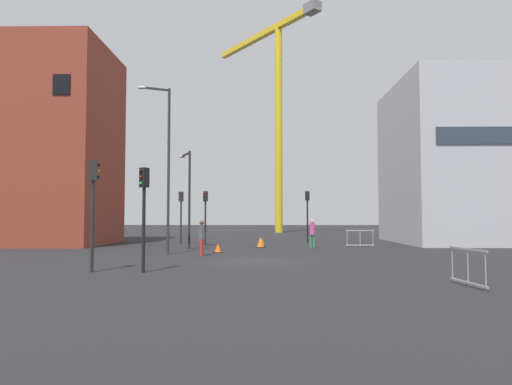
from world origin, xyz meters
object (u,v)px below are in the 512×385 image
(construction_crane, at_px, (276,92))
(pedestrian_walking, at_px, (312,231))
(traffic_light_island, at_px, (307,208))
(traffic_light_crosswalk, at_px, (144,201))
(pedestrian_waiting, at_px, (202,235))
(streetlamp_tall, at_px, (165,158))
(streetlamp_short, at_px, (188,189))
(traffic_light_far, at_px, (181,209))
(traffic_cone_on_verge, at_px, (262,242))
(traffic_light_median, at_px, (205,209))
(traffic_cone_orange, at_px, (260,242))
(traffic_light_verge, at_px, (93,197))
(traffic_cone_by_barrier, at_px, (218,248))

(construction_crane, bearing_deg, pedestrian_walking, -86.67)
(traffic_light_island, bearing_deg, pedestrian_walking, -92.60)
(traffic_light_crosswalk, distance_m, pedestrian_waiting, 7.08)
(streetlamp_tall, height_order, traffic_light_crosswalk, streetlamp_tall)
(streetlamp_short, relative_size, traffic_light_far, 1.59)
(traffic_cone_on_verge, bearing_deg, traffic_light_median, 174.80)
(construction_crane, distance_m, traffic_cone_orange, 31.09)
(pedestrian_waiting, distance_m, traffic_cone_on_verge, 8.54)
(traffic_light_median, height_order, traffic_light_verge, traffic_light_verge)
(streetlamp_tall, height_order, traffic_light_median, streetlamp_tall)
(construction_crane, height_order, pedestrian_waiting, construction_crane)
(traffic_light_crosswalk, bearing_deg, construction_crane, 81.73)
(traffic_light_median, xyz_separation_m, traffic_cone_orange, (3.78, -1.90, -2.19))
(traffic_light_island, bearing_deg, traffic_light_verge, -116.73)
(streetlamp_short, xyz_separation_m, traffic_cone_orange, (4.45, 1.25, -3.37))
(traffic_light_verge, xyz_separation_m, traffic_cone_orange, (5.90, 13.15, -2.36))
(traffic_light_median, xyz_separation_m, traffic_cone_on_verge, (3.87, -0.35, -2.27))
(traffic_light_crosswalk, relative_size, traffic_cone_orange, 5.71)
(traffic_cone_on_verge, bearing_deg, pedestrian_walking, -36.19)
(traffic_light_island, height_order, pedestrian_walking, traffic_light_island)
(pedestrian_waiting, bearing_deg, traffic_light_island, 61.76)
(construction_crane, height_order, pedestrian_walking, construction_crane)
(traffic_light_island, relative_size, pedestrian_waiting, 2.18)
(pedestrian_waiting, distance_m, traffic_cone_by_barrier, 2.36)
(traffic_cone_orange, bearing_deg, streetlamp_tall, -131.50)
(traffic_light_far, relative_size, pedestrian_walking, 2.11)
(streetlamp_tall, xyz_separation_m, pedestrian_walking, (8.18, 4.83, -4.00))
(traffic_light_verge, relative_size, traffic_cone_on_verge, 8.10)
(traffic_cone_on_verge, bearing_deg, traffic_cone_orange, -93.40)
(pedestrian_walking, bearing_deg, traffic_light_verge, -126.36)
(streetlamp_short, distance_m, traffic_light_verge, 12.03)
(pedestrian_walking, distance_m, traffic_cone_on_verge, 3.98)
(pedestrian_waiting, bearing_deg, streetlamp_tall, 158.06)
(streetlamp_short, relative_size, pedestrian_walking, 3.37)
(traffic_light_island, xyz_separation_m, traffic_cone_orange, (-3.52, -5.55, -2.30))
(traffic_light_verge, height_order, pedestrian_walking, traffic_light_verge)
(traffic_light_far, height_order, pedestrian_waiting, traffic_light_far)
(traffic_light_crosswalk, xyz_separation_m, pedestrian_waiting, (1.14, 6.83, -1.48))
(traffic_light_median, distance_m, pedestrian_waiting, 8.48)
(streetlamp_tall, bearing_deg, pedestrian_walking, 30.59)
(construction_crane, distance_m, traffic_light_crosswalk, 42.35)
(pedestrian_walking, relative_size, traffic_cone_on_verge, 3.62)
(streetlamp_short, bearing_deg, streetlamp_tall, -96.41)
(construction_crane, bearing_deg, pedestrian_waiting, -98.00)
(streetlamp_short, xyz_separation_m, traffic_light_far, (-1.34, 4.99, -1.14))
(construction_crane, relative_size, pedestrian_walking, 14.48)
(traffic_light_median, height_order, traffic_light_far, traffic_light_far)
(traffic_cone_on_verge, bearing_deg, streetlamp_short, -148.34)
(traffic_light_crosswalk, relative_size, traffic_light_median, 1.01)
(traffic_light_island, bearing_deg, traffic_cone_orange, -122.41)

